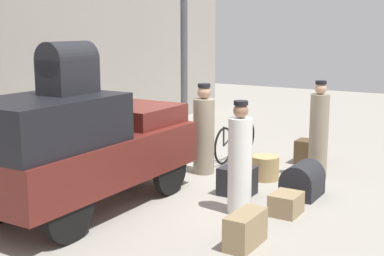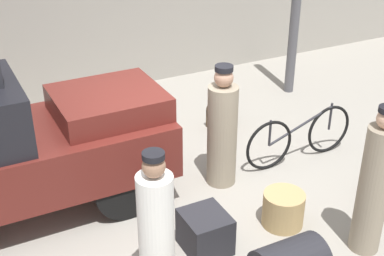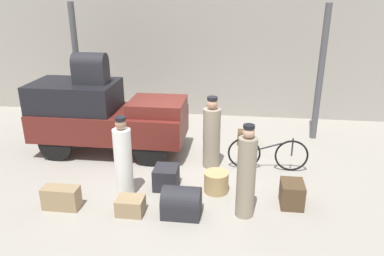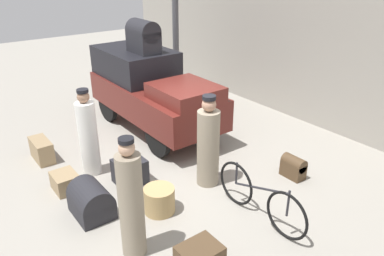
{
  "view_description": "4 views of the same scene",
  "coord_description": "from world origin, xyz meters",
  "px_view_note": "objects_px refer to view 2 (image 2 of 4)",
  "views": [
    {
      "loc": [
        -7.92,
        -4.7,
        2.77
      ],
      "look_at": [
        0.2,
        0.2,
        0.95
      ],
      "focal_mm": 50.0,
      "sensor_mm": 36.0,
      "label": 1
    },
    {
      "loc": [
        -2.56,
        -5.18,
        4.1
      ],
      "look_at": [
        0.2,
        0.2,
        0.95
      ],
      "focal_mm": 50.0,
      "sensor_mm": 36.0,
      "label": 2
    },
    {
      "loc": [
        1.22,
        -7.84,
        4.03
      ],
      "look_at": [
        0.2,
        0.2,
        0.95
      ],
      "focal_mm": 35.0,
      "sensor_mm": 36.0,
      "label": 3
    },
    {
      "loc": [
        5.22,
        -3.59,
        3.82
      ],
      "look_at": [
        0.2,
        0.2,
        0.95
      ],
      "focal_mm": 35.0,
      "sensor_mm": 36.0,
      "label": 4
    }
  ],
  "objects_px": {
    "bicycle": "(300,137)",
    "suitcase_tan_flat": "(222,115)",
    "wicker_basket": "(283,209)",
    "porter_standing_middle": "(156,234)",
    "conductor_in_dark_uniform": "(374,187)",
    "trunk_wicker_pale": "(205,232)",
    "porter_carrying_trunk": "(222,132)"
  },
  "relations": [
    {
      "from": "bicycle",
      "to": "suitcase_tan_flat",
      "type": "xyz_separation_m",
      "value": [
        -0.48,
        1.44,
        -0.17
      ]
    },
    {
      "from": "bicycle",
      "to": "wicker_basket",
      "type": "height_order",
      "value": "bicycle"
    },
    {
      "from": "porter_standing_middle",
      "to": "bicycle",
      "type": "bearing_deg",
      "value": 27.55
    },
    {
      "from": "conductor_in_dark_uniform",
      "to": "porter_standing_middle",
      "type": "distance_m",
      "value": 2.45
    },
    {
      "from": "wicker_basket",
      "to": "trunk_wicker_pale",
      "type": "relative_size",
      "value": 0.94
    },
    {
      "from": "bicycle",
      "to": "wicker_basket",
      "type": "relative_size",
      "value": 3.62
    },
    {
      "from": "wicker_basket",
      "to": "porter_standing_middle",
      "type": "bearing_deg",
      "value": -168.27
    },
    {
      "from": "porter_carrying_trunk",
      "to": "suitcase_tan_flat",
      "type": "bearing_deg",
      "value": 59.78
    },
    {
      "from": "bicycle",
      "to": "porter_standing_middle",
      "type": "relative_size",
      "value": 1.08
    },
    {
      "from": "wicker_basket",
      "to": "trunk_wicker_pale",
      "type": "bearing_deg",
      "value": 178.04
    },
    {
      "from": "wicker_basket",
      "to": "porter_standing_middle",
      "type": "height_order",
      "value": "porter_standing_middle"
    },
    {
      "from": "conductor_in_dark_uniform",
      "to": "suitcase_tan_flat",
      "type": "height_order",
      "value": "conductor_in_dark_uniform"
    },
    {
      "from": "wicker_basket",
      "to": "suitcase_tan_flat",
      "type": "bearing_deg",
      "value": 76.35
    },
    {
      "from": "conductor_in_dark_uniform",
      "to": "porter_standing_middle",
      "type": "bearing_deg",
      "value": 170.43
    },
    {
      "from": "bicycle",
      "to": "trunk_wicker_pale",
      "type": "relative_size",
      "value": 3.41
    },
    {
      "from": "wicker_basket",
      "to": "porter_carrying_trunk",
      "type": "relative_size",
      "value": 0.3
    },
    {
      "from": "bicycle",
      "to": "suitcase_tan_flat",
      "type": "height_order",
      "value": "bicycle"
    },
    {
      "from": "bicycle",
      "to": "porter_standing_middle",
      "type": "xyz_separation_m",
      "value": [
        -2.95,
        -1.54,
        0.39
      ]
    },
    {
      "from": "porter_standing_middle",
      "to": "wicker_basket",
      "type": "bearing_deg",
      "value": 11.73
    },
    {
      "from": "bicycle",
      "to": "porter_standing_middle",
      "type": "distance_m",
      "value": 3.35
    },
    {
      "from": "conductor_in_dark_uniform",
      "to": "trunk_wicker_pale",
      "type": "relative_size",
      "value": 3.34
    },
    {
      "from": "suitcase_tan_flat",
      "to": "trunk_wicker_pale",
      "type": "height_order",
      "value": "trunk_wicker_pale"
    },
    {
      "from": "bicycle",
      "to": "suitcase_tan_flat",
      "type": "relative_size",
      "value": 4.15
    },
    {
      "from": "conductor_in_dark_uniform",
      "to": "trunk_wicker_pale",
      "type": "distance_m",
      "value": 1.94
    },
    {
      "from": "porter_carrying_trunk",
      "to": "trunk_wicker_pale",
      "type": "relative_size",
      "value": 3.17
    },
    {
      "from": "bicycle",
      "to": "conductor_in_dark_uniform",
      "type": "distance_m",
      "value": 2.07
    },
    {
      "from": "bicycle",
      "to": "porter_carrying_trunk",
      "type": "bearing_deg",
      "value": 179.14
    },
    {
      "from": "conductor_in_dark_uniform",
      "to": "bicycle",
      "type": "bearing_deg",
      "value": 74.72
    },
    {
      "from": "wicker_basket",
      "to": "trunk_wicker_pale",
      "type": "height_order",
      "value": "trunk_wicker_pale"
    },
    {
      "from": "bicycle",
      "to": "conductor_in_dark_uniform",
      "type": "relative_size",
      "value": 1.02
    },
    {
      "from": "porter_carrying_trunk",
      "to": "wicker_basket",
      "type": "bearing_deg",
      "value": -80.55
    },
    {
      "from": "porter_standing_middle",
      "to": "porter_carrying_trunk",
      "type": "bearing_deg",
      "value": 43.51
    }
  ]
}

